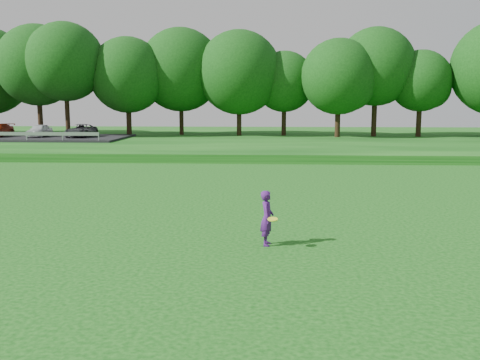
{
  "coord_description": "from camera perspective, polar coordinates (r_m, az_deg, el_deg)",
  "views": [
    {
      "loc": [
        1.58,
        -16.02,
        4.13
      ],
      "look_at": [
        0.52,
        3.01,
        1.3
      ],
      "focal_mm": 40.0,
      "sensor_mm": 36.0,
      "label": 1
    }
  ],
  "objects": [
    {
      "name": "walking_path",
      "position": [
        36.28,
        0.68,
        1.95
      ],
      "size": [
        130.0,
        1.6,
        0.04
      ],
      "primitive_type": "cube",
      "color": "gray",
      "rests_on": "ground"
    },
    {
      "name": "parking_lot",
      "position": [
        54.97,
        -24.02,
        4.49
      ],
      "size": [
        24.0,
        9.0,
        1.38
      ],
      "color": "black",
      "rests_on": "berm"
    },
    {
      "name": "berm",
      "position": [
        50.19,
        1.39,
        4.07
      ],
      "size": [
        130.0,
        30.0,
        0.6
      ],
      "primitive_type": "cube",
      "color": "#0C410D",
      "rests_on": "ground"
    },
    {
      "name": "ground",
      "position": [
        16.62,
        -2.37,
        -5.95
      ],
      "size": [
        140.0,
        140.0,
        0.0
      ],
      "primitive_type": "plane",
      "color": "#0C410D",
      "rests_on": "ground"
    },
    {
      "name": "woman",
      "position": [
        15.38,
        2.9,
        -4.07
      ],
      "size": [
        0.52,
        0.87,
        1.59
      ],
      "color": "#4B176B",
      "rests_on": "ground"
    },
    {
      "name": "treeline",
      "position": [
        54.18,
        1.56,
        12.65
      ],
      "size": [
        104.0,
        7.0,
        15.0
      ],
      "primitive_type": null,
      "color": "#0E3B0D",
      "rests_on": "berm"
    }
  ]
}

